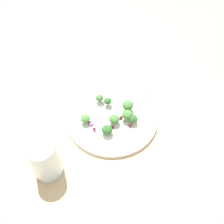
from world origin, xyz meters
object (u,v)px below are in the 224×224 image
at_px(plate, 112,116).
at_px(broccoli_floret_0, 127,115).
at_px(broccoli_floret_2, 107,130).
at_px(fork, 145,76).
at_px(broccoli_floret_1, 99,98).
at_px(water_glass, 45,159).

height_order(plate, broccoli_floret_0, broccoli_floret_0).
bearing_deg(broccoli_floret_2, fork, -51.58).
bearing_deg(broccoli_floret_1, broccoli_floret_2, 167.48).
distance_m(broccoli_floret_0, water_glass, 0.23).
relative_size(broccoli_floret_1, fork, 0.12).
xyz_separation_m(plate, fork, (0.11, -0.16, -0.01)).
height_order(broccoli_floret_0, fork, broccoli_floret_0).
relative_size(broccoli_floret_1, water_glass, 0.21).
bearing_deg(plate, broccoli_floret_1, 11.99).
xyz_separation_m(broccoli_floret_1, broccoli_floret_2, (-0.10, 0.02, -0.00)).
height_order(broccoli_floret_2, fork, broccoli_floret_2).
relative_size(fork, water_glass, 1.71).
distance_m(plate, broccoli_floret_1, 0.06).
bearing_deg(broccoli_floret_1, fork, -73.46).
xyz_separation_m(broccoli_floret_0, fork, (0.14, -0.13, -0.03)).
height_order(broccoli_floret_0, water_glass, water_glass).
height_order(plate, water_glass, water_glass).
bearing_deg(water_glass, fork, -62.36).
height_order(broccoli_floret_1, fork, broccoli_floret_1).
relative_size(broccoli_floret_1, broccoli_floret_2, 0.82).
distance_m(fork, water_glass, 0.40).
relative_size(plate, broccoli_floret_0, 8.66).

